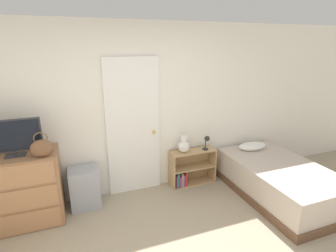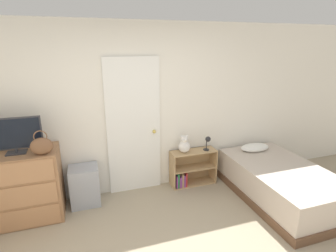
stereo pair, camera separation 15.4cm
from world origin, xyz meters
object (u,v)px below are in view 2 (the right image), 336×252
handbag (42,146)px  teddy_bear (184,145)px  tv (13,135)px  dresser (23,186)px  storage_bin (85,186)px  bookshelf (190,170)px  bed (280,182)px  desk_lamp (208,141)px

handbag → teddy_bear: (1.98, 0.32, -0.35)m
tv → teddy_bear: (2.29, 0.17, -0.48)m
tv → dresser: bearing=108.3°
handbag → storage_bin: (0.43, 0.28, -0.77)m
storage_bin → teddy_bear: (1.55, 0.04, 0.42)m
tv → bookshelf: size_ratio=0.86×
teddy_bear → storage_bin: bearing=-178.4°
teddy_bear → bed: teddy_bear is taller
dresser → bookshelf: size_ratio=1.26×
handbag → bookshelf: 2.26m
storage_bin → teddy_bear: teddy_bear is taller
dresser → tv: 0.71m
dresser → handbag: 0.69m
storage_bin → bed: (2.78, -0.75, -0.03)m
bookshelf → desk_lamp: desk_lamp is taller
dresser → desk_lamp: 2.70m
storage_bin → bed: bearing=-15.1°
storage_bin → desk_lamp: (1.93, 0.01, 0.46)m
dresser → handbag: (0.32, -0.17, 0.59)m
storage_bin → teddy_bear: size_ratio=1.99×
tv → storage_bin: 1.17m
bookshelf → bed: bed is taller
storage_bin → handbag: bearing=-147.4°
bookshelf → bed: size_ratio=0.40×
bed → bookshelf: bearing=144.5°
bookshelf → desk_lamp: 0.57m
bookshelf → handbag: bearing=-171.0°
teddy_bear → bed: bearing=-32.7°
storage_bin → desk_lamp: size_ratio=2.44×
handbag → storage_bin: handbag is taller
dresser → storage_bin: dresser is taller
handbag → desk_lamp: size_ratio=1.32×
desk_lamp → tv: bearing=-177.2°
dresser → handbag: size_ratio=3.05×
dresser → desk_lamp: size_ratio=4.02×
dresser → teddy_bear: 2.31m
handbag → dresser: bearing=151.5°
tv → desk_lamp: size_ratio=2.73×
storage_bin → bed: 2.88m
bookshelf → bed: bearing=-35.5°
handbag → desk_lamp: 2.40m
bookshelf → storage_bin: bearing=-178.2°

